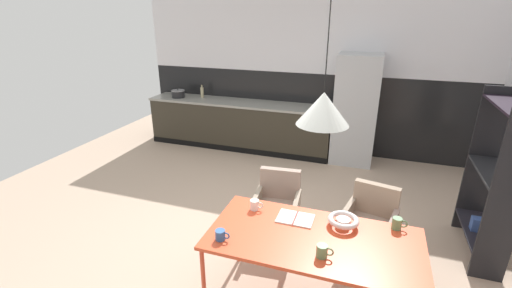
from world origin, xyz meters
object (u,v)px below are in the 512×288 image
armchair_head_of_table (278,197)px  fruit_bowl (343,220)px  mug_dark_espresso (221,235)px  pendant_lamp_over_table_near (323,109)px  cooking_pot (178,94)px  bottle_wine_green (202,92)px  refrigerator_column (355,110)px  mug_white_ceramic (255,205)px  mug_short_terracotta (397,223)px  mug_glass_clear (322,251)px  dining_table (313,242)px  bottle_vinegar_dark (328,103)px  open_shelf_unit (493,180)px  armchair_by_stool (372,214)px  open_book (295,218)px

armchair_head_of_table → fruit_bowl: bearing=132.1°
mug_dark_espresso → pendant_lamp_over_table_near: (0.70, 0.28, 1.03)m
cooking_pot → bottle_wine_green: size_ratio=1.05×
refrigerator_column → mug_white_ceramic: 3.28m
fruit_bowl → mug_dark_espresso: mug_dark_espresso is taller
mug_short_terracotta → mug_glass_clear: bearing=-133.9°
dining_table → bottle_vinegar_dark: bottle_vinegar_dark is taller
bottle_wine_green → open_shelf_unit: (4.38, -2.21, -0.11)m
bottle_wine_green → pendant_lamp_over_table_near: size_ratio=0.22×
armchair_head_of_table → mug_white_ceramic: 0.75m
dining_table → fruit_bowl: bearing=49.8°
refrigerator_column → armchair_by_stool: (0.38, -2.55, -0.39)m
refrigerator_column → armchair_head_of_table: 2.62m
bottle_vinegar_dark → open_shelf_unit: size_ratio=0.15×
mug_white_ceramic → mug_dark_espresso: 0.53m
armchair_head_of_table → cooking_pot: (-2.70, 2.46, 0.45)m
dining_table → fruit_bowl: (0.21, 0.24, 0.10)m
armchair_head_of_table → pendant_lamp_over_table_near: size_ratio=0.73×
dining_table → mug_white_ceramic: bearing=157.2°
refrigerator_column → bottle_vinegar_dark: bearing=178.7°
armchair_head_of_table → cooking_pot: size_ratio=3.15×
refrigerator_column → mug_white_ceramic: size_ratio=14.62×
bottle_wine_green → armchair_by_stool: bearing=-39.1°
mug_glass_clear → armchair_by_stool: bearing=72.6°
armchair_head_of_table → armchair_by_stool: 1.00m
mug_dark_espresso → bottle_wine_green: 4.38m
mug_white_ceramic → open_shelf_unit: bearing=27.1°
armchair_head_of_table → bottle_vinegar_dark: size_ratio=2.98×
mug_dark_espresso → bottle_wine_green: (-2.12, 3.82, 0.19)m
armchair_head_of_table → refrigerator_column: bearing=-109.3°
open_book → mug_short_terracotta: mug_short_terracotta is taller
armchair_by_stool → mug_dark_espresso: mug_dark_espresso is taller
bottle_wine_green → pendant_lamp_over_table_near: 4.60m
dining_table → pendant_lamp_over_table_near: bearing=90.0°
bottle_vinegar_dark → open_shelf_unit: 2.88m
open_shelf_unit → cooking_pot: bearing=-113.1°
mug_dark_espresso → open_shelf_unit: size_ratio=0.07×
mug_short_terracotta → mug_dark_espresso: size_ratio=1.02×
mug_glass_clear → open_shelf_unit: bearing=46.9°
dining_table → cooking_pot: 4.71m
mug_white_ceramic → bottle_vinegar_dark: 3.23m
bottle_vinegar_dark → bottle_wine_green: bearing=177.8°
open_book → bottle_wine_green: bearing=128.0°
pendant_lamp_over_table_near → mug_dark_espresso: bearing=-157.9°
mug_glass_clear → armchair_head_of_table: bearing=119.5°
armchair_by_stool → open_book: armchair_by_stool is taller
mug_dark_espresso → mug_glass_clear: (0.80, 0.05, 0.01)m
cooking_pot → mug_white_ceramic: bearing=-49.8°
mug_white_ceramic → pendant_lamp_over_table_near: 1.20m
mug_dark_espresso → open_shelf_unit: (2.26, 1.62, 0.08)m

